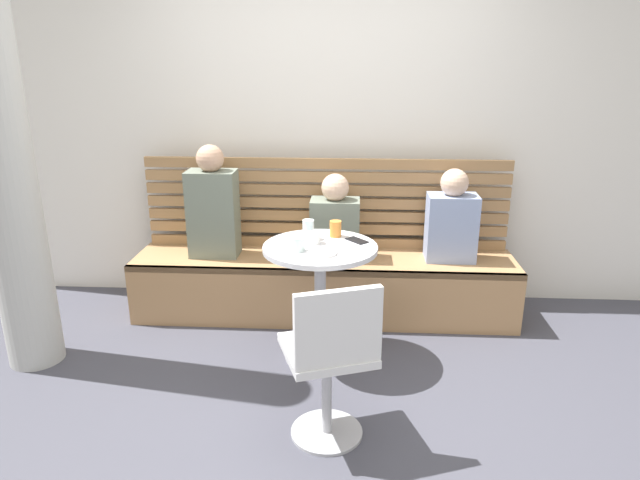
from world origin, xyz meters
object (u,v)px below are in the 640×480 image
person_child_left (335,222)px  phone_on_table (357,240)px  cup_ceramic_white (314,238)px  cup_tumbler_orange (336,229)px  cup_glass_short (298,244)px  cafe_table (320,280)px  white_chair (331,358)px  person_child_middle (452,220)px  plate_small (322,253)px  booth_bench (324,286)px  cup_glass_tall (308,229)px  person_adult (213,207)px

person_child_left → phone_on_table: person_child_left is taller
cup_ceramic_white → cup_tumbler_orange: bearing=48.8°
cup_tumbler_orange → cup_glass_short: bearing=-126.1°
cafe_table → white_chair: 0.82m
person_child_middle → cup_tumbler_orange: bearing=-149.7°
white_chair → plate_small: size_ratio=5.00×
person_child_left → plate_small: 0.78m
cafe_table → person_child_middle: (0.87, 0.64, 0.21)m
person_child_left → cup_ceramic_white: 0.60m
booth_bench → white_chair: bearing=-85.6°
cup_glass_tall → cup_glass_short: bearing=-100.5°
person_adult → cup_ceramic_white: 0.96m
person_child_middle → cup_ceramic_white: person_child_middle is taller
cup_ceramic_white → plate_small: 0.20m
cup_glass_tall → phone_on_table: 0.30m
person_adult → plate_small: size_ratio=4.66×
plate_small → cup_tumbler_orange: bearing=78.7°
cafe_table → plate_small: (0.02, -0.14, 0.23)m
booth_bench → person_child_middle: (0.88, 0.03, 0.50)m
booth_bench → plate_small: plate_small is taller
cup_ceramic_white → plate_small: bearing=-72.2°
cafe_table → white_chair: (0.10, -0.81, -0.05)m
person_adult → plate_small: bearing=-43.8°
plate_small → phone_on_table: bearing=51.0°
cafe_table → person_child_middle: 1.10m
cup_glass_tall → cup_ceramic_white: cup_glass_tall is taller
cup_glass_short → booth_bench: bearing=81.2°
white_chair → cup_glass_tall: (-0.18, 0.94, 0.34)m
cup_ceramic_white → cup_glass_short: bearing=-120.2°
phone_on_table → cup_glass_short: bearing=169.4°
person_child_middle → plate_small: 1.16m
white_chair → cup_ceramic_white: 0.92m
plate_small → person_child_left: bearing=86.6°
white_chair → person_child_left: person_child_left is taller
booth_bench → cup_glass_tall: (-0.07, -0.49, 0.58)m
white_chair → cup_tumbler_orange: white_chair is taller
cafe_table → phone_on_table: (0.22, 0.10, 0.23)m
plate_small → person_child_middle: bearing=42.7°
cup_glass_short → cup_tumbler_orange: (0.21, 0.28, 0.01)m
person_child_middle → cup_glass_tall: 1.09m
cafe_table → person_child_left: (0.07, 0.63, 0.19)m
booth_bench → phone_on_table: bearing=-66.2°
phone_on_table → cup_tumbler_orange: bearing=106.9°
cup_glass_tall → cafe_table: bearing=-57.6°
person_child_middle → cup_glass_short: 1.24m
cup_glass_short → cup_ceramic_white: (0.08, 0.14, -0.01)m
booth_bench → person_child_middle: bearing=1.9°
white_chair → cup_tumbler_orange: (-0.02, 0.99, 0.33)m
person_child_middle → phone_on_table: (-0.66, -0.54, 0.02)m
cup_glass_short → cup_glass_tall: 0.23m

